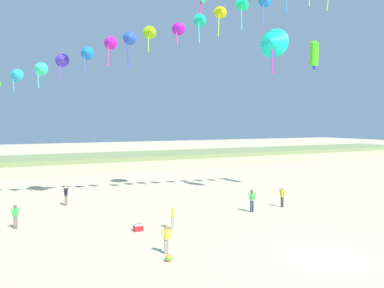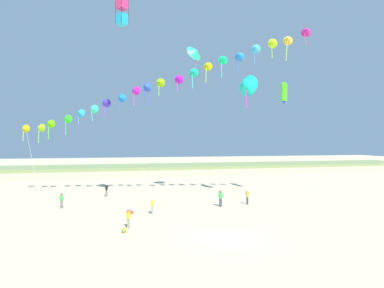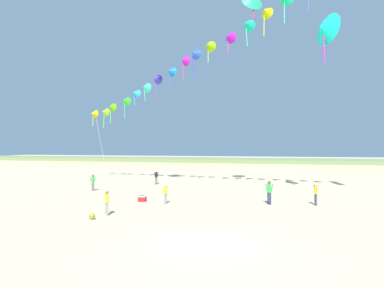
{
  "view_description": "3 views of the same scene",
  "coord_description": "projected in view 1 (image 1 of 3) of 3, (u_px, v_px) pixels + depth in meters",
  "views": [
    {
      "loc": [
        -15.02,
        -15.03,
        6.79
      ],
      "look_at": [
        -0.42,
        13.66,
        5.05
      ],
      "focal_mm": 38.0,
      "sensor_mm": 36.0,
      "label": 1
    },
    {
      "loc": [
        -7.22,
        -20.19,
        6.77
      ],
      "look_at": [
        -0.03,
        11.27,
        6.63
      ],
      "focal_mm": 28.0,
      "sensor_mm": 36.0,
      "label": 2
    },
    {
      "loc": [
        2.6,
        -12.54,
        4.19
      ],
      "look_at": [
        -2.59,
        8.15,
        4.39
      ],
      "focal_mm": 28.0,
      "sensor_mm": 36.0,
      "label": 3
    }
  ],
  "objects": [
    {
      "name": "person_mid_center",
      "position": [
        173.0,
        216.0,
        25.7
      ],
      "size": [
        0.41,
        0.43,
        1.49
      ],
      "color": "gray",
      "rests_on": "ground"
    },
    {
      "name": "large_kite_low_lead",
      "position": [
        273.0,
        42.0,
        34.71
      ],
      "size": [
        2.34,
        2.82,
        4.04
      ],
      "color": "#13EFC7"
    },
    {
      "name": "ground_plane",
      "position": [
        322.0,
        256.0,
        20.54
      ],
      "size": [
        240.0,
        240.0,
        0.0
      ],
      "primitive_type": "plane",
      "color": "beige"
    },
    {
      "name": "person_far_left",
      "position": [
        282.0,
        195.0,
        32.4
      ],
      "size": [
        0.25,
        0.57,
        1.63
      ],
      "color": "#474C56",
      "rests_on": "ground"
    },
    {
      "name": "person_far_right",
      "position": [
        252.0,
        199.0,
        30.59
      ],
      "size": [
        0.59,
        0.28,
        1.72
      ],
      "color": "#282D4C",
      "rests_on": "ground"
    },
    {
      "name": "large_kite_mid_trail",
      "position": [
        314.0,
        54.0,
        37.61
      ],
      "size": [
        0.93,
        0.98,
        2.75
      ],
      "color": "#48E71B"
    },
    {
      "name": "beach_cooler",
      "position": [
        138.0,
        228.0,
        25.32
      ],
      "size": [
        0.58,
        0.41,
        0.46
      ],
      "color": "red",
      "rests_on": "ground"
    },
    {
      "name": "beach_ball",
      "position": [
        169.0,
        258.0,
        19.78
      ],
      "size": [
        0.36,
        0.36,
        0.36
      ],
      "color": "orange",
      "rests_on": "ground"
    },
    {
      "name": "person_near_right",
      "position": [
        15.0,
        215.0,
        25.77
      ],
      "size": [
        0.54,
        0.22,
        1.55
      ],
      "color": "#726656",
      "rests_on": "ground"
    },
    {
      "name": "person_far_center",
      "position": [
        167.0,
        237.0,
        20.85
      ],
      "size": [
        0.49,
        0.35,
        1.53
      ],
      "color": "gray",
      "rests_on": "ground"
    },
    {
      "name": "dune_ridge",
      "position": [
        102.0,
        162.0,
        58.95
      ],
      "size": [
        120.0,
        13.52,
        2.0
      ],
      "color": "#BFAE8B",
      "rests_on": "ground"
    },
    {
      "name": "kite_banner_string",
      "position": [
        142.0,
        35.0,
        33.03
      ],
      "size": [
        34.37,
        15.06,
        20.05
      ],
      "color": "#BFB40C"
    },
    {
      "name": "person_near_left",
      "position": [
        66.0,
        194.0,
        32.93
      ],
      "size": [
        0.46,
        0.45,
        1.62
      ],
      "color": "#726656",
      "rests_on": "ground"
    }
  ]
}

